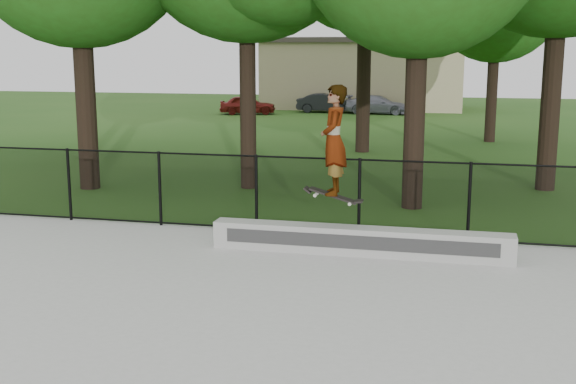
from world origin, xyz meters
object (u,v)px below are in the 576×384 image
at_px(grind_ledge, 360,241).
at_px(car_c, 377,105).
at_px(car_a, 247,105).
at_px(car_b, 325,103).
at_px(skater_airborne, 334,142).

relative_size(grind_ledge, car_c, 1.55).
height_order(car_a, car_c, car_a).
distance_m(car_a, car_b, 4.61).
bearing_deg(car_c, car_a, 108.39).
height_order(car_a, car_b, car_b).
distance_m(car_c, skater_airborne, 29.16).
height_order(grind_ledge, skater_airborne, skater_airborne).
relative_size(grind_ledge, skater_airborne, 2.52).
height_order(car_b, car_c, car_b).
bearing_deg(car_a, car_c, -91.08).
relative_size(grind_ledge, car_a, 1.66).
distance_m(car_a, skater_airborne, 28.82).
bearing_deg(car_b, grind_ledge, -174.17).
height_order(car_b, skater_airborne, skater_airborne).
bearing_deg(car_a, skater_airborne, -176.38).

